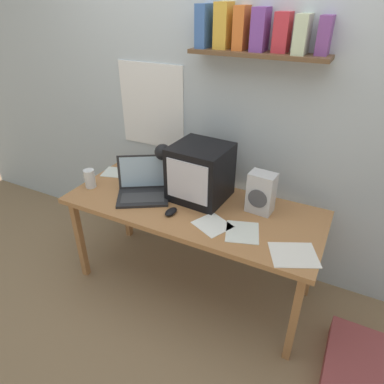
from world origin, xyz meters
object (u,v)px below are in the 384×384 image
(juice_glass, at_px, (90,179))
(floor_cushion, at_px, (372,373))
(printed_handout, at_px, (294,255))
(corner_desk, at_px, (192,212))
(desk_lamp, at_px, (163,155))
(loose_paper_near_monitor, at_px, (122,173))
(laptop, at_px, (143,186))
(loose_paper_near_laptop, at_px, (242,232))
(space_heater, at_px, (261,193))
(crt_monitor, at_px, (201,172))
(computer_mouse, at_px, (171,212))
(open_notebook, at_px, (212,225))

(juice_glass, xyz_separation_m, floor_cushion, (2.03, -0.11, -0.70))
(juice_glass, xyz_separation_m, printed_handout, (1.49, -0.09, -0.06))
(corner_desk, xyz_separation_m, printed_handout, (0.72, -0.20, 0.06))
(desk_lamp, relative_size, loose_paper_near_monitor, 0.99)
(printed_handout, bearing_deg, laptop, 170.99)
(juice_glass, distance_m, loose_paper_near_laptop, 1.18)
(loose_paper_near_laptop, bearing_deg, space_heater, 86.23)
(laptop, height_order, juice_glass, laptop)
(crt_monitor, xyz_separation_m, floor_cushion, (1.26, -0.34, -0.83))
(crt_monitor, xyz_separation_m, computer_mouse, (-0.07, -0.28, -0.17))
(computer_mouse, height_order, open_notebook, computer_mouse)
(loose_paper_near_laptop, bearing_deg, crt_monitor, 147.25)
(crt_monitor, xyz_separation_m, printed_handout, (0.72, -0.33, -0.19))
(crt_monitor, height_order, laptop, crt_monitor)
(juice_glass, distance_m, open_notebook, 0.99)
(laptop, distance_m, floor_cushion, 1.79)
(corner_desk, xyz_separation_m, laptop, (-0.37, -0.03, 0.12))
(desk_lamp, bearing_deg, laptop, -128.49)
(open_notebook, relative_size, floor_cushion, 0.52)
(laptop, distance_m, printed_handout, 1.11)
(laptop, height_order, space_heater, space_heater)
(computer_mouse, xyz_separation_m, loose_paper_near_monitor, (-0.63, 0.32, -0.01))
(computer_mouse, bearing_deg, floor_cushion, -2.76)
(computer_mouse, xyz_separation_m, open_notebook, (0.29, 0.01, -0.01))
(corner_desk, relative_size, printed_handout, 5.50)
(corner_desk, xyz_separation_m, floor_cushion, (1.26, -0.22, -0.58))
(open_notebook, bearing_deg, crt_monitor, 128.21)
(floor_cushion, bearing_deg, space_heater, 157.07)
(desk_lamp, bearing_deg, open_notebook, -47.51)
(laptop, relative_size, space_heater, 1.63)
(corner_desk, bearing_deg, desk_lamp, 154.01)
(juice_glass, xyz_separation_m, loose_paper_near_monitor, (0.07, 0.28, -0.06))
(laptop, xyz_separation_m, space_heater, (0.79, 0.16, 0.07))
(desk_lamp, height_order, loose_paper_near_monitor, desk_lamp)
(space_heater, relative_size, computer_mouse, 2.45)
(juice_glass, bearing_deg, crt_monitor, 17.00)
(crt_monitor, distance_m, printed_handout, 0.81)
(juice_glass, bearing_deg, desk_lamp, 29.11)
(laptop, bearing_deg, loose_paper_near_laptop, -39.09)
(desk_lamp, xyz_separation_m, computer_mouse, (0.23, -0.30, -0.23))
(crt_monitor, distance_m, desk_lamp, 0.31)
(crt_monitor, relative_size, desk_lamp, 1.17)
(desk_lamp, height_order, printed_handout, desk_lamp)
(laptop, relative_size, floor_cushion, 0.87)
(laptop, xyz_separation_m, juice_glass, (-0.40, -0.08, -0.00))
(laptop, distance_m, desk_lamp, 0.26)
(loose_paper_near_monitor, bearing_deg, space_heater, -1.62)
(juice_glass, bearing_deg, space_heater, 11.77)
(printed_handout, height_order, loose_paper_near_laptop, same)
(open_notebook, bearing_deg, corner_desk, 145.55)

